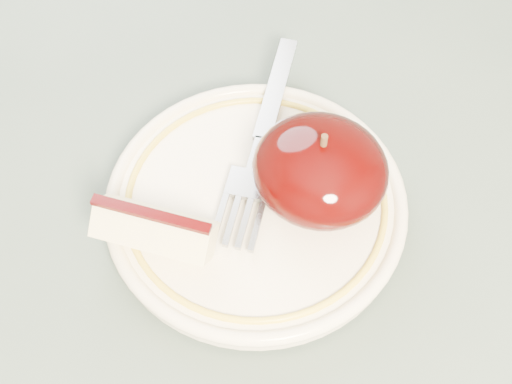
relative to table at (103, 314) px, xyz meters
The scene contains 5 objects.
table is the anchor object (origin of this frame).
plate 0.15m from the table, 43.96° to the left, with size 0.19×0.19×0.02m.
apple_half 0.20m from the table, 42.11° to the left, with size 0.08×0.08×0.06m.
apple_wedge 0.13m from the table, 30.96° to the left, with size 0.08×0.04×0.03m.
fork 0.17m from the table, 61.00° to the left, with size 0.06×0.17×0.00m.
Camera 1 is at (0.19, -0.12, 1.14)m, focal length 50.00 mm.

